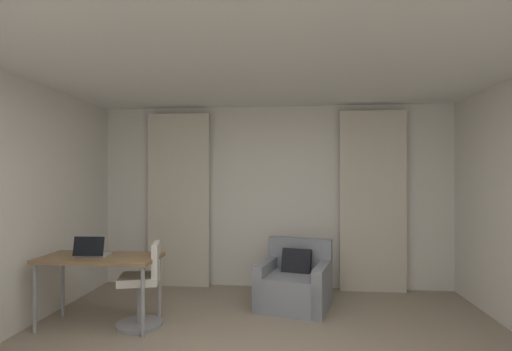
# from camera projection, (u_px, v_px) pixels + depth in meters

# --- Properties ---
(wall_window) EXTENTS (5.12, 0.06, 2.60)m
(wall_window) POSITION_uv_depth(u_px,v_px,m) (274.00, 196.00, 5.58)
(wall_window) COLOR silver
(wall_window) RESTS_ON ground
(ceiling) EXTENTS (5.12, 6.12, 0.06)m
(ceiling) POSITION_uv_depth(u_px,v_px,m) (252.00, 20.00, 2.57)
(ceiling) COLOR white
(ceiling) RESTS_ON wall_left
(curtain_left_panel) EXTENTS (0.90, 0.06, 2.50)m
(curtain_left_panel) POSITION_uv_depth(u_px,v_px,m) (179.00, 200.00, 5.58)
(curtain_left_panel) COLOR beige
(curtain_left_panel) RESTS_ON ground
(curtain_right_panel) EXTENTS (0.90, 0.06, 2.50)m
(curtain_right_panel) POSITION_uv_depth(u_px,v_px,m) (373.00, 201.00, 5.32)
(curtain_right_panel) COLOR beige
(curtain_right_panel) RESTS_ON ground
(armchair) EXTENTS (0.98, 0.95, 0.79)m
(armchair) POSITION_uv_depth(u_px,v_px,m) (295.00, 284.00, 4.70)
(armchair) COLOR gray
(armchair) RESTS_ON ground
(desk) EXTENTS (1.23, 0.57, 0.74)m
(desk) POSITION_uv_depth(u_px,v_px,m) (100.00, 263.00, 4.08)
(desk) COLOR olive
(desk) RESTS_ON ground
(desk_chair) EXTENTS (0.49, 0.49, 0.88)m
(desk_chair) POSITION_uv_depth(u_px,v_px,m) (143.00, 289.00, 4.07)
(desk_chair) COLOR gray
(desk_chair) RESTS_ON ground
(laptop) EXTENTS (0.33, 0.26, 0.22)m
(laptop) POSITION_uv_depth(u_px,v_px,m) (92.00, 252.00, 4.07)
(laptop) COLOR #ADADB2
(laptop) RESTS_ON desk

